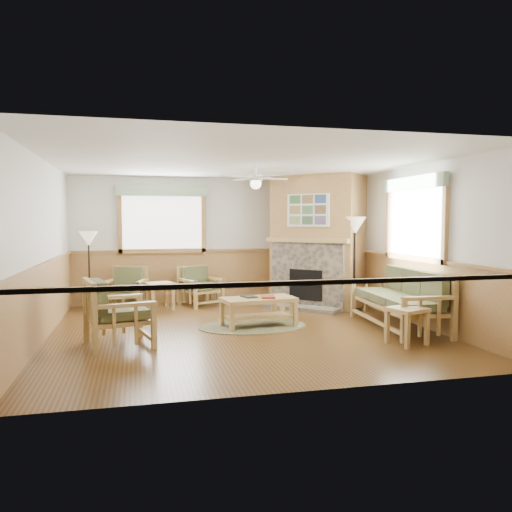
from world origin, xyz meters
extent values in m
cube|color=#513416|center=(0.00, 0.00, -0.01)|extent=(6.00, 6.00, 0.01)
cube|color=white|center=(0.00, 0.00, 2.70)|extent=(6.00, 6.00, 0.01)
cube|color=silver|center=(0.00, 3.00, 1.35)|extent=(6.00, 0.02, 2.70)
cube|color=silver|center=(0.00, -3.00, 1.35)|extent=(6.00, 0.02, 2.70)
cube|color=silver|center=(-3.00, 0.00, 1.35)|extent=(0.02, 6.00, 2.70)
cube|color=silver|center=(3.00, 0.00, 1.35)|extent=(0.02, 6.00, 2.70)
cylinder|color=brown|center=(0.23, 0.22, 0.01)|extent=(2.38, 2.38, 0.01)
cube|color=maroon|center=(0.48, 0.19, 0.51)|extent=(0.27, 0.33, 0.03)
cube|color=black|center=(0.18, 0.31, 0.51)|extent=(0.27, 0.32, 0.02)
camera|label=1|loc=(-1.64, -7.80, 1.76)|focal=35.00mm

